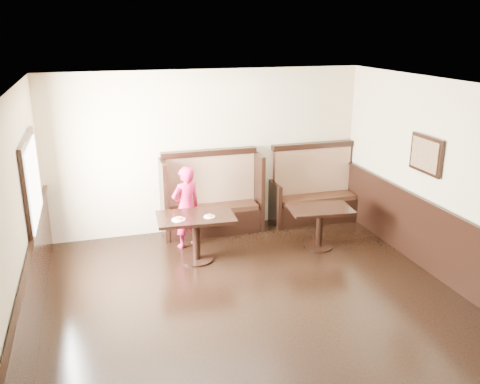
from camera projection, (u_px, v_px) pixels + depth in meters
name	position (u px, v px, depth m)	size (l,w,h in m)	color
ground	(277.00, 332.00, 6.05)	(7.00, 7.00, 0.00)	black
room_shell	(247.00, 274.00, 6.02)	(7.00, 7.00, 7.00)	beige
booth_main	(212.00, 203.00, 8.89)	(1.75, 0.72, 1.45)	black
booth_neighbor	(314.00, 195.00, 9.43)	(1.65, 0.72, 1.45)	black
table_main	(196.00, 226.00, 7.73)	(1.21, 0.80, 0.74)	black
table_neighbor	(320.00, 218.00, 8.22)	(1.06, 0.76, 0.69)	black
child	(186.00, 207.00, 8.20)	(0.50, 0.33, 1.37)	#D0164B
pizza_plate_left	(179.00, 219.00, 7.51)	(0.21, 0.21, 0.04)	white
pizza_plate_right	(209.00, 216.00, 7.63)	(0.17, 0.17, 0.03)	white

